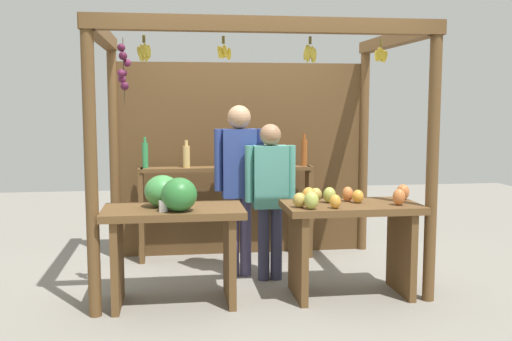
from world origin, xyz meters
name	(u,v)px	position (x,y,z in m)	size (l,w,h in m)	color
ground_plane	(253,276)	(0.00, 0.00, 0.00)	(12.00, 12.00, 0.00)	gray
market_stall	(248,133)	(0.00, 0.41, 1.37)	(2.89, 1.93, 2.35)	brown
fruit_counter_left	(173,223)	(-0.77, -0.70, 0.69)	(1.16, 0.65, 1.09)	brown
fruit_counter_right	(349,227)	(0.75, -0.69, 0.61)	(1.17, 0.64, 0.97)	brown
bottle_shelf_unit	(227,188)	(-0.19, 0.68, 0.78)	(1.85, 0.22, 1.35)	brown
vendor_man	(239,174)	(-0.13, 0.03, 1.00)	(0.48, 0.22, 1.66)	#504972
vendor_woman	(270,188)	(0.14, -0.13, 0.88)	(0.48, 0.20, 1.48)	#323552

